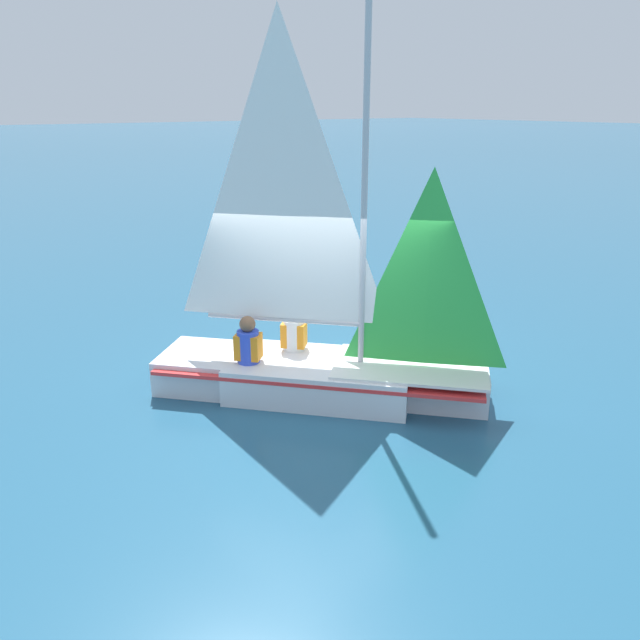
% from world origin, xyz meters
% --- Properties ---
extents(ground_plane, '(260.00, 260.00, 0.00)m').
position_xyz_m(ground_plane, '(0.00, 0.00, 0.00)').
color(ground_plane, '#235675').
extents(sailboat_main, '(4.17, 3.95, 5.12)m').
position_xyz_m(sailboat_main, '(-0.03, -0.03, 0.69)').
color(sailboat_main, silver).
rests_on(sailboat_main, ground_plane).
extents(sailor_helm, '(0.43, 0.42, 1.16)m').
position_xyz_m(sailor_helm, '(-0.57, -0.04, 0.62)').
color(sailor_helm, black).
rests_on(sailor_helm, ground_plane).
extents(sailor_crew, '(0.43, 0.42, 1.16)m').
position_xyz_m(sailor_crew, '(-0.56, -0.81, 0.62)').
color(sailor_crew, black).
rests_on(sailor_crew, ground_plane).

